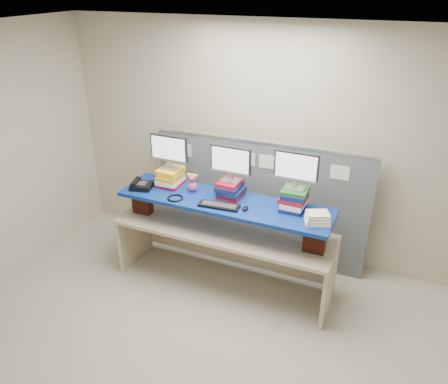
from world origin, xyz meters
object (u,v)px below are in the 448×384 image
at_px(monitor_center, 231,162).
at_px(monitor_right, 296,168).
at_px(blue_board, 224,202).
at_px(monitor_left, 169,150).
at_px(keyboard, 219,206).
at_px(desk_phone, 141,185).
at_px(desk, 224,239).

bearing_deg(monitor_center, monitor_right, -0.00).
height_order(blue_board, monitor_left, monitor_left).
relative_size(blue_board, monitor_left, 5.20).
relative_size(keyboard, desk_phone, 1.63).
distance_m(keyboard, desk_phone, 0.97).
height_order(monitor_center, monitor_right, monitor_right).
distance_m(monitor_center, monitor_right, 0.69).
bearing_deg(monitor_right, monitor_left, -180.00).
bearing_deg(monitor_left, monitor_center, 0.00).
bearing_deg(keyboard, monitor_right, 15.64).
xyz_separation_m(monitor_right, keyboard, (-0.71, -0.24, -0.43)).
xyz_separation_m(desk, blue_board, (-0.00, 0.00, 0.46)).
bearing_deg(blue_board, keyboard, -86.59).
bearing_deg(desk_phone, monitor_left, 24.66).
relative_size(monitor_center, monitor_right, 1.00).
bearing_deg(keyboard, desk_phone, 171.96).
distance_m(blue_board, keyboard, 0.15).
xyz_separation_m(monitor_left, desk_phone, (-0.27, -0.20, -0.38)).
relative_size(desk, monitor_center, 5.49).
distance_m(blue_board, monitor_right, 0.86).
relative_size(monitor_left, keyboard, 1.03).
distance_m(blue_board, monitor_left, 0.83).
distance_m(desk, blue_board, 0.46).
relative_size(blue_board, desk_phone, 8.77).
bearing_deg(monitor_right, keyboard, -159.44).
bearing_deg(blue_board, desk, -81.27).
bearing_deg(desk, monitor_left, 170.43).
bearing_deg(keyboard, desk, 88.49).
distance_m(blue_board, desk_phone, 0.97).
distance_m(monitor_left, keyboard, 0.86).
relative_size(desk, desk_phone, 9.25).
height_order(desk, monitor_right, monitor_right).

